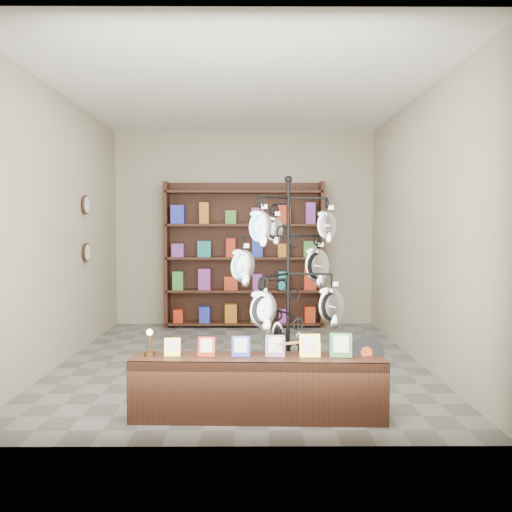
{
  "coord_description": "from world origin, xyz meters",
  "views": [
    {
      "loc": [
        0.14,
        -6.39,
        1.53
      ],
      "look_at": [
        0.16,
        -1.0,
        1.25
      ],
      "focal_mm": 40.0,
      "sensor_mm": 36.0,
      "label": 1
    }
  ],
  "objects": [
    {
      "name": "back_shelving",
      "position": [
        0.0,
        2.3,
        1.03
      ],
      "size": [
        2.42,
        0.36,
        2.2
      ],
      "color": "black",
      "rests_on": "ground"
    },
    {
      "name": "ground",
      "position": [
        0.0,
        0.0,
        0.0
      ],
      "size": [
        5.0,
        5.0,
        0.0
      ],
      "primitive_type": "plane",
      "color": "slate",
      "rests_on": "ground"
    },
    {
      "name": "front_shelf",
      "position": [
        0.18,
        -1.9,
        0.25
      ],
      "size": [
        2.02,
        0.48,
        0.71
      ],
      "rotation": [
        0.0,
        0.0,
        -0.03
      ],
      "color": "black",
      "rests_on": "ground"
    },
    {
      "name": "wall_clocks",
      "position": [
        -1.97,
        0.8,
        1.5
      ],
      "size": [
        0.03,
        0.24,
        0.84
      ],
      "color": "black",
      "rests_on": "ground"
    },
    {
      "name": "display_tree",
      "position": [
        0.43,
        -1.63,
        1.13
      ],
      "size": [
        1.08,
        1.08,
        1.95
      ],
      "rotation": [
        0.0,
        0.0,
        0.42
      ],
      "color": "black",
      "rests_on": "ground"
    },
    {
      "name": "room_envelope",
      "position": [
        0.0,
        0.0,
        1.85
      ],
      "size": [
        5.0,
        5.0,
        5.0
      ],
      "color": "#ACA38B",
      "rests_on": "ground"
    }
  ]
}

